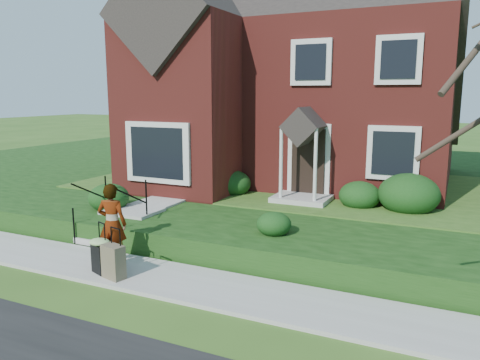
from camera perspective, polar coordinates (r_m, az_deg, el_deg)
The scene contains 10 objects.
ground at distance 9.78m, azimuth -9.43°, elevation -11.96°, with size 120.00×120.00×0.00m, color #2D5119.
sidewalk at distance 9.76m, azimuth -9.44°, elevation -11.75°, with size 60.00×1.60×0.08m, color #9E9B93.
terrace at distance 18.66m, azimuth 20.95°, elevation -0.76°, with size 44.00×20.00×0.60m, color black.
walkway at distance 14.92m, azimuth -6.60°, elevation -1.51°, with size 1.20×6.00×0.06m, color #9E9B93.
main_house at distance 17.92m, azimuth 7.69°, elevation 15.35°, with size 10.40×10.20×9.40m.
front_steps at distance 12.46m, azimuth -14.23°, elevation -4.90°, with size 1.40×2.02×1.50m.
foundation_shrubs at distance 13.46m, azimuth 4.95°, elevation -0.89°, with size 9.51×4.71×1.13m.
woman at distance 10.42m, azimuth -15.32°, elevation -5.19°, with size 0.64×0.42×1.76m, color #999999.
suitcase_black at distance 10.09m, azimuth -16.69°, elevation -8.58°, with size 0.54×0.49×1.06m.
suitcase_olive at distance 9.75m, azimuth -15.17°, elevation -9.58°, with size 0.52×0.37×1.03m.
Camera 1 is at (5.19, -7.41, 3.70)m, focal length 35.00 mm.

